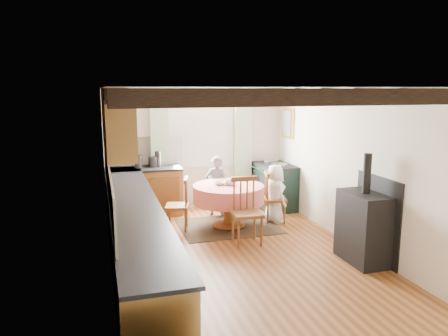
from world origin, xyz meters
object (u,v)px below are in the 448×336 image
object	(u,v)px
aga_range	(274,186)
child_right	(275,194)
cast_iron_stove	(365,209)
cup	(229,183)
dining_table	(228,206)
chair_near	(247,211)
chair_left	(177,204)
chair_right	(275,197)
child_far	(216,186)

from	to	relation	value
aga_range	child_right	bearing A→B (deg)	-112.28
cast_iron_stove	cup	bearing A→B (deg)	123.91
dining_table	chair_near	xyz separation A→B (m)	(0.03, -0.89, 0.15)
cast_iron_stove	chair_left	bearing A→B (deg)	137.29
chair_left	chair_right	size ratio (longest dim) A/B	0.99
chair_right	cast_iron_stove	xyz separation A→B (m)	(0.45, -2.03, 0.30)
chair_near	cup	bearing A→B (deg)	94.08
cup	dining_table	bearing A→B (deg)	-155.96
dining_table	child_far	xyz separation A→B (m)	(-0.01, 0.75, 0.20)
dining_table	chair_right	xyz separation A→B (m)	(0.89, 0.03, 0.09)
dining_table	aga_range	distance (m)	1.53
chair_right	aga_range	distance (m)	0.92
dining_table	cup	size ratio (longest dim) A/B	13.84
child_far	cup	world-z (taller)	child_far
cup	child_right	bearing A→B (deg)	1.51
dining_table	cup	distance (m)	0.41
chair_near	chair_left	bearing A→B (deg)	136.34
dining_table	chair_left	size ratio (longest dim) A/B	1.35
chair_left	child_right	distance (m)	1.78
chair_near	aga_range	distance (m)	2.15
chair_left	child_far	bearing A→B (deg)	143.25
chair_left	aga_range	world-z (taller)	same
dining_table	chair_left	world-z (taller)	chair_left
chair_near	child_right	xyz separation A→B (m)	(0.85, 0.91, 0.01)
cast_iron_stove	child_right	bearing A→B (deg)	102.92
cast_iron_stove	chair_near	bearing A→B (deg)	139.86
cast_iron_stove	child_far	distance (m)	3.07
aga_range	child_far	size ratio (longest dim) A/B	0.87
cup	chair_right	bearing A→B (deg)	2.11
cast_iron_stove	cup	world-z (taller)	cast_iron_stove
chair_right	aga_range	world-z (taller)	chair_right
aga_range	chair_near	bearing A→B (deg)	-124.22
child_far	chair_right	bearing A→B (deg)	145.67
aga_range	child_right	size ratio (longest dim) A/B	0.95
chair_near	chair_right	bearing A→B (deg)	49.24
child_far	aga_range	bearing A→B (deg)	-169.54
chair_near	child_right	distance (m)	1.25
chair_left	child_right	bearing A→B (deg)	104.03
child_right	cup	size ratio (longest dim) A/B	11.81
chair_left	dining_table	bearing A→B (deg)	101.05
chair_near	cast_iron_stove	world-z (taller)	cast_iron_stove
dining_table	aga_range	xyz separation A→B (m)	(1.24, 0.89, 0.09)
chair_right	child_far	world-z (taller)	child_far
chair_left	cup	xyz separation A→B (m)	(0.90, -0.07, 0.33)
chair_left	aga_range	xyz separation A→B (m)	(2.13, 0.82, 0.00)
chair_left	child_right	xyz separation A→B (m)	(1.78, -0.04, 0.07)
aga_range	child_far	bearing A→B (deg)	-173.85
cast_iron_stove	child_far	world-z (taller)	cast_iron_stove
dining_table	chair_near	size ratio (longest dim) A/B	1.18
chair_near	aga_range	world-z (taller)	chair_near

